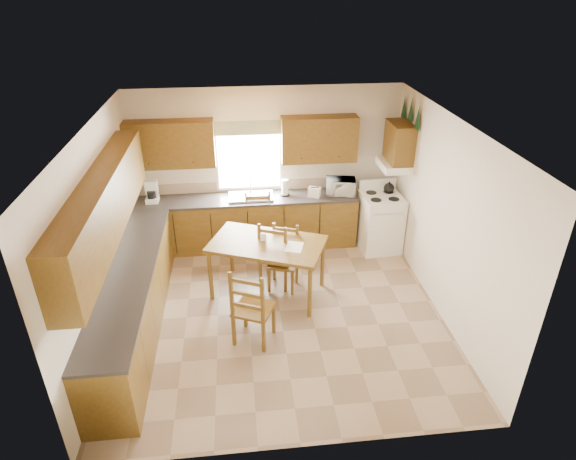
{
  "coord_description": "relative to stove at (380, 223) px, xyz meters",
  "views": [
    {
      "loc": [
        -0.49,
        -5.49,
        4.29
      ],
      "look_at": [
        0.15,
        0.3,
        1.15
      ],
      "focal_mm": 30.0,
      "sensor_mm": 36.0,
      "label": 1
    }
  ],
  "objects": [
    {
      "name": "wall_front",
      "position": [
        -1.88,
        -3.86,
        0.86
      ],
      "size": [
        4.5,
        4.5,
        0.0
      ],
      "primitive_type": "plane",
      "color": "beige",
      "rests_on": "floor"
    },
    {
      "name": "range_hood",
      "position": [
        0.15,
        0.04,
        1.03
      ],
      "size": [
        0.44,
        0.62,
        0.12
      ],
      "primitive_type": "cube",
      "color": "white",
      "rests_on": "wall_right"
    },
    {
      "name": "pine_decal_c",
      "position": [
        0.33,
        0.36,
        1.89
      ],
      "size": [
        0.22,
        0.22,
        0.36
      ],
      "primitive_type": "cone",
      "color": "#13331B",
      "rests_on": "wall_right"
    },
    {
      "name": "chair_far_left",
      "position": [
        -2.07,
        0.02,
        0.05
      ],
      "size": [
        0.45,
        0.43,
        1.07
      ],
      "primitive_type": "cube",
      "rotation": [
        0.0,
        0.0,
        -0.01
      ],
      "color": "brown",
      "rests_on": "floor"
    },
    {
      "name": "chair_near_right",
      "position": [
        -1.86,
        -0.89,
        0.06
      ],
      "size": [
        0.59,
        0.58,
        1.09
      ],
      "primitive_type": "cube",
      "rotation": [
        0.0,
        0.0,
        2.76
      ],
      "color": "brown",
      "rests_on": "floor"
    },
    {
      "name": "microwave",
      "position": [
        -0.65,
        0.32,
        0.57
      ],
      "size": [
        0.5,
        0.4,
        0.27
      ],
      "primitive_type": "imported",
      "rotation": [
        0.0,
        0.0,
        -0.17
      ],
      "color": "white",
      "rests_on": "counter_back"
    },
    {
      "name": "window_frame",
      "position": [
        -2.18,
        0.61,
        1.06
      ],
      "size": [
        1.13,
        0.02,
        1.18
      ],
      "primitive_type": "cube",
      "color": "white",
      "rests_on": "wall_back"
    },
    {
      "name": "wall_left",
      "position": [
        -4.13,
        -1.61,
        0.86
      ],
      "size": [
        4.5,
        4.5,
        0.0
      ],
      "primitive_type": "plane",
      "color": "beige",
      "rests_on": "floor"
    },
    {
      "name": "ceiling",
      "position": [
        -1.88,
        -1.61,
        2.21
      ],
      "size": [
        4.5,
        4.5,
        0.0
      ],
      "primitive_type": "plane",
      "color": "brown",
      "rests_on": "floor"
    },
    {
      "name": "floor",
      "position": [
        -1.88,
        -1.61,
        -0.49
      ],
      "size": [
        4.5,
        4.5,
        0.0
      ],
      "primitive_type": "plane",
      "color": "#9C8264",
      "rests_on": "ground"
    },
    {
      "name": "wall_back",
      "position": [
        -1.88,
        0.64,
        0.86
      ],
      "size": [
        4.5,
        4.5,
        0.0
      ],
      "primitive_type": "plane",
      "color": "beige",
      "rests_on": "floor"
    },
    {
      "name": "paper_towel",
      "position": [
        -1.6,
        0.37,
        0.57
      ],
      "size": [
        0.13,
        0.13,
        0.28
      ],
      "primitive_type": "cylinder",
      "rotation": [
        0.0,
        0.0,
        -0.11
      ],
      "color": "white",
      "rests_on": "counter_back"
    },
    {
      "name": "sink_basin",
      "position": [
        -2.18,
        0.34,
        0.45
      ],
      "size": [
        0.75,
        0.45,
        0.04
      ],
      "primitive_type": "cube",
      "color": "silver",
      "rests_on": "counter_back"
    },
    {
      "name": "lower_cab_back",
      "position": [
        -2.25,
        0.34,
        -0.05
      ],
      "size": [
        3.75,
        0.6,
        0.88
      ],
      "primitive_type": "cube",
      "color": "brown",
      "rests_on": "floor"
    },
    {
      "name": "window_pane",
      "position": [
        -2.18,
        0.6,
        1.06
      ],
      "size": [
        1.05,
        0.01,
        1.1
      ],
      "primitive_type": "cube",
      "color": "white",
      "rests_on": "wall_back"
    },
    {
      "name": "toaster",
      "position": [
        -1.11,
        0.25,
        0.52
      ],
      "size": [
        0.24,
        0.2,
        0.17
      ],
      "primitive_type": "cube",
      "rotation": [
        0.0,
        0.0,
        -0.41
      ],
      "color": "white",
      "rests_on": "counter_back"
    },
    {
      "name": "upper_cab_left",
      "position": [
        -3.96,
        -1.76,
        1.37
      ],
      "size": [
        0.33,
        3.6,
        0.75
      ],
      "primitive_type": "cube",
      "color": "brown",
      "rests_on": "wall_left"
    },
    {
      "name": "dining_table",
      "position": [
        -2.01,
        -1.12,
        -0.06
      ],
      "size": [
        1.83,
        1.46,
        0.86
      ],
      "primitive_type": "cube",
      "rotation": [
        0.0,
        0.0,
        -0.39
      ],
      "color": "brown",
      "rests_on": "floor"
    },
    {
      "name": "window_valance",
      "position": [
        -2.18,
        0.58,
        1.56
      ],
      "size": [
        1.19,
        0.01,
        0.24
      ],
      "primitive_type": "cube",
      "color": "#475B35",
      "rests_on": "wall_back"
    },
    {
      "name": "chair_near_left",
      "position": [
        -2.27,
        -2.15,
        0.07
      ],
      "size": [
        0.61,
        0.6,
        1.11
      ],
      "primitive_type": "cube",
      "rotation": [
        0.0,
        0.0,
        2.72
      ],
      "color": "brown",
      "rests_on": "floor"
    },
    {
      "name": "table_paper",
      "position": [
        -1.64,
        -1.29,
        0.38
      ],
      "size": [
        0.31,
        0.36,
        0.0
      ],
      "primitive_type": "cube",
      "rotation": [
        0.0,
        0.0,
        -0.3
      ],
      "color": "white",
      "rests_on": "dining_table"
    },
    {
      "name": "counter_back",
      "position": [
        -2.25,
        0.34,
        0.41
      ],
      "size": [
        3.75,
        0.63,
        0.04
      ],
      "primitive_type": "cube",
      "color": "#352F2B",
      "rests_on": "lower_cab_back"
    },
    {
      "name": "lower_cab_left",
      "position": [
        -3.83,
        -1.76,
        -0.05
      ],
      "size": [
        0.6,
        3.6,
        0.88
      ],
      "primitive_type": "cube",
      "color": "brown",
      "rests_on": "floor"
    },
    {
      "name": "upper_cab_back_right",
      "position": [
        -1.02,
        0.47,
        1.37
      ],
      "size": [
        1.25,
        0.33,
        0.75
      ],
      "primitive_type": "cube",
      "color": "brown",
      "rests_on": "wall_back"
    },
    {
      "name": "coffeemaker",
      "position": [
        -3.81,
        0.35,
        0.61
      ],
      "size": [
        0.25,
        0.29,
        0.36
      ],
      "primitive_type": "cube",
      "rotation": [
        0.0,
        0.0,
        0.17
      ],
      "color": "white",
      "rests_on": "counter_back"
    },
    {
      "name": "chair_far_right",
      "position": [
        -1.77,
        -1.02,
        0.01
      ],
      "size": [
        0.52,
        0.51,
        0.99
      ],
      "primitive_type": "cube",
      "rotation": [
        0.0,
        0.0,
        -0.32
      ],
      "color": "brown",
      "rests_on": "floor"
    },
    {
      "name": "upper_cab_back_left",
      "position": [
        -3.43,
        0.47,
        1.37
      ],
      "size": [
        1.41,
        0.33,
        0.75
      ],
      "primitive_type": "cube",
      "color": "brown",
      "rests_on": "wall_back"
    },
    {
      "name": "pine_decal_a",
      "position": [
        0.33,
        -0.28,
        1.89
      ],
      "size": [
        0.22,
        0.22,
        0.36
      ],
      "primitive_type": "cone",
      "color": "#13331B",
      "rests_on": "wall_right"
    },
    {
      "name": "counter_left",
      "position": [
        -3.83,
        -1.76,
        0.41
      ],
      "size": [
        0.63,
        3.6,
        0.04
      ],
      "primitive_type": "cube",
      "color": "#352F2B",
      "rests_on": "lower_cab_left"
    },
    {
      "name": "upper_cab_stove",
      "position": [
        0.2,
        0.04,
        1.41
      ],
      "size": [
        0.33,
        0.62,
        0.62
      ],
      "primitive_type": "cube",
      "color": "brown",
      "rests_on": "wall_right"
    },
    {
      "name": "stove",
      "position": [
        0.0,
        0.0,
        0.0
      ],
      "size": [
        0.7,
        0.72,
        0.97
      ],
      "primitive_type": "cube",
      "rotation": [
        0.0,
        0.0,
        0.07
      ],
      "color": "white",
      "rests_on": "floor"
    },
    {
      "name": "pine_decal_b",
      "position": [
        0.33,
        0.04,
        1.93
      ],
      "size": [
        0.22,
        0.22,
        0.36
      ],
      "primitive_type": "cone",
      "color": "#13331B",
      "rests_on": "wall_right"
    },
    {
      "name": "backsplash",
      "position": [
        -2.25,
        0.63,
        0.52
      ],
      "size": [
        3.75,
        0.01,
        0.18
      ],
      "primitive_type": "cube",
      "color": "#9F856B",
      "rests_on": "counter_back"
    },
    {
      "name": "wall_right",
      "position": [
        0.37,
        -1.61,
        0.86
      ],
      "size": [
        4.5,
        4.5,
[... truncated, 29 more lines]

